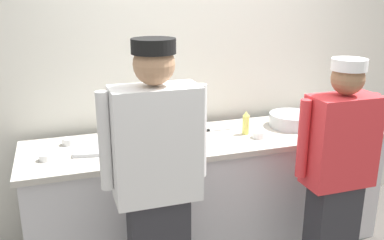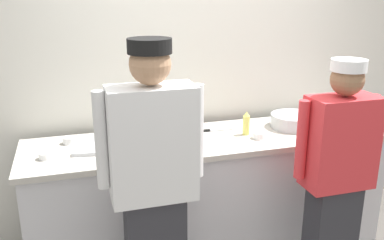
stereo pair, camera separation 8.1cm
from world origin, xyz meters
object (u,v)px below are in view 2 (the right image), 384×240
Objects in this scene: chef_center at (337,173)px; plate_stack_rear at (181,136)px; ramekin_red_sauce at (69,140)px; squeeze_bottle_secondary at (150,132)px; sheet_tray at (109,146)px; ramekin_orange_sauce at (45,155)px; mixing_bowl_steel at (294,121)px; squeeze_bottle_spare at (246,124)px; ramekin_yellow_sauce at (259,135)px; chefs_knife at (213,130)px; squeeze_bottle_primary at (155,129)px; chef_near_left at (153,181)px; plate_stack_front at (335,127)px.

chef_center is 1.11m from plate_stack_rear.
squeeze_bottle_secondary is at bearing -20.06° from ramekin_red_sauce.
sheet_tray is 0.43m from ramekin_orange_sauce.
chef_center is 0.74m from mixing_bowl_steel.
sheet_tray is at bearing 178.91° from squeeze_bottle_spare.
plate_stack_rear is 0.25m from squeeze_bottle_secondary.
chef_center reaches higher than sheet_tray.
ramekin_yellow_sauce is 0.35× the size of chefs_knife.
ramekin_orange_sauce is (-0.77, -0.14, -0.07)m from squeeze_bottle_primary.
plate_stack_front is at bearing 17.37° from chef_near_left.
chef_center is at bearing -96.63° from mixing_bowl_steel.
sheet_tray is at bearing -171.19° from squeeze_bottle_primary.
ramekin_red_sauce is at bearing 153.14° from chef_center.
ramekin_orange_sauce is (-0.95, -0.09, -0.01)m from plate_stack_rear.
squeeze_bottle_spare reaches higher than ramekin_yellow_sauce.
chef_near_left is 1.62m from plate_stack_front.
plate_stack_front reaches higher than plate_stack_rear.
plate_stack_rear is at bearing -15.94° from squeeze_bottle_primary.
ramekin_orange_sauce is at bearing -177.35° from squeeze_bottle_spare.
plate_stack_rear is at bearing 167.10° from ramekin_yellow_sauce.
plate_stack_front is at bearing -36.67° from mixing_bowl_steel.
chef_near_left is at bearing -41.90° from ramekin_orange_sauce.
chef_center is 0.77m from squeeze_bottle_spare.
chef_near_left is at bearing -99.59° from squeeze_bottle_secondary.
squeeze_bottle_spare is at bearing 169.42° from plate_stack_front.
ramekin_red_sauce is (-0.56, 0.20, -0.07)m from squeeze_bottle_secondary.
mixing_bowl_steel is at bearing -8.18° from chefs_knife.
chef_near_left is at bearing -102.95° from squeeze_bottle_primary.
chefs_knife is at bearing 50.40° from chef_near_left.
plate_stack_front is at bearing -4.94° from sheet_tray.
squeeze_bottle_spare reaches higher than plate_stack_front.
ramekin_orange_sauce is at bearing -169.91° from chefs_knife.
chefs_knife is at bearing -1.69° from ramekin_red_sauce.
chef_near_left reaches higher than squeeze_bottle_spare.
plate_stack_front is 0.92× the size of plate_stack_rear.
sheet_tray is at bearing -170.74° from chefs_knife.
chef_center is 18.81× the size of ramekin_red_sauce.
ramekin_red_sauce is at bearing 119.69° from chef_near_left.
plate_stack_front is 1.41m from squeeze_bottle_primary.
squeeze_bottle_secondary is (0.29, -0.04, 0.09)m from sheet_tray.
ramekin_red_sauce is 1.09m from chefs_knife.
mixing_bowl_steel is (0.08, 0.72, 0.13)m from chef_center.
ramekin_orange_sauce is at bearing -174.68° from plate_stack_rear.
plate_stack_front is 0.96m from chefs_knife.
ramekin_yellow_sauce is at bearing -6.69° from sheet_tray.
plate_stack_rear reaches higher than ramekin_yellow_sauce.
ramekin_red_sauce reaches higher than sheet_tray.
squeeze_bottle_secondary reaches higher than mixing_bowl_steel.
chef_center reaches higher than plate_stack_front.
chef_near_left is 0.82m from ramekin_orange_sauce.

